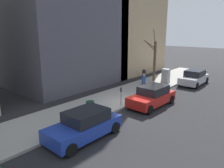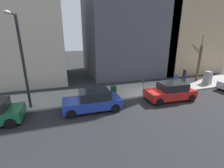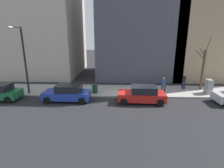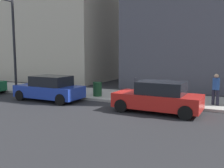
{
  "view_description": "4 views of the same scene",
  "coord_description": "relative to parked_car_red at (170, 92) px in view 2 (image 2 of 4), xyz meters",
  "views": [
    {
      "loc": [
        -9.02,
        12.95,
        5.65
      ],
      "look_at": [
        1.48,
        0.56,
        1.57
      ],
      "focal_mm": 35.0,
      "sensor_mm": 36.0,
      "label": 1
    },
    {
      "loc": [
        -11.21,
        7.55,
        5.1
      ],
      "look_at": [
        1.13,
        3.56,
        1.21
      ],
      "focal_mm": 24.0,
      "sensor_mm": 36.0,
      "label": 2
    },
    {
      "loc": [
        -16.08,
        1.03,
        5.81
      ],
      "look_at": [
        0.09,
        1.7,
        1.34
      ],
      "focal_mm": 28.0,
      "sensor_mm": 36.0,
      "label": 3
    },
    {
      "loc": [
        -12.92,
        -4.22,
        2.87
      ],
      "look_at": [
        1.2,
        2.6,
        0.94
      ],
      "focal_mm": 40.0,
      "sensor_mm": 36.0,
      "label": 4
    }
  ],
  "objects": [
    {
      "name": "utility_box",
      "position": [
        2.43,
        -7.04,
        0.11
      ],
      "size": [
        0.83,
        0.61,
        1.43
      ],
      "color": "#A8A399",
      "rests_on": "sidewalk"
    },
    {
      "name": "office_tower_right",
      "position": [
        12.51,
        14.24,
        6.44
      ],
      "size": [
        11.76,
        11.76,
        14.35
      ],
      "primitive_type": "cube",
      "color": "#BCB29E",
      "rests_on": "ground"
    },
    {
      "name": "sidewalk",
      "position": [
        3.13,
        1.04,
        -0.66
      ],
      "size": [
        4.0,
        36.0,
        0.15
      ],
      "primitive_type": "cube",
      "color": "#9E9B93",
      "rests_on": "ground"
    },
    {
      "name": "parking_meter",
      "position": [
        1.58,
        1.79,
        0.24
      ],
      "size": [
        0.14,
        0.1,
        1.35
      ],
      "color": "slate",
      "rests_on": "sidewalk"
    },
    {
      "name": "bare_tree",
      "position": [
        3.78,
        -6.85,
        1.71
      ],
      "size": [
        1.71,
        1.44,
        5.48
      ],
      "color": "brown",
      "rests_on": "sidewalk"
    },
    {
      "name": "trash_bin",
      "position": [
        2.03,
        4.53,
        -0.14
      ],
      "size": [
        0.56,
        0.56,
        0.9
      ],
      "primitive_type": "cylinder",
      "color": "#14381E",
      "rests_on": "sidewalk"
    },
    {
      "name": "pedestrian_near_meter",
      "position": [
        3.9,
        -5.05,
        0.35
      ],
      "size": [
        0.36,
        0.36,
        1.66
      ],
      "rotation": [
        0.0,
        0.0,
        0.63
      ],
      "color": "#1E1E2D",
      "rests_on": "sidewalk"
    },
    {
      "name": "pedestrian_midblock",
      "position": [
        2.3,
        -2.46,
        0.35
      ],
      "size": [
        0.36,
        0.38,
        1.66
      ],
      "rotation": [
        0.0,
        0.0,
        1.17
      ],
      "color": "#1E1E2D",
      "rests_on": "sidewalk"
    },
    {
      "name": "streetlamp",
      "position": [
        1.42,
        11.26,
        3.28
      ],
      "size": [
        1.97,
        0.32,
        6.5
      ],
      "color": "black",
      "rests_on": "sidewalk"
    },
    {
      "name": "office_block_center",
      "position": [
        12.15,
        -0.4,
        6.77
      ],
      "size": [
        11.02,
        11.02,
        15.01
      ],
      "primitive_type": "cube",
      "color": "#4C4C56",
      "rests_on": "ground"
    },
    {
      "name": "parked_car_red",
      "position": [
        0.0,
        0.0,
        0.0
      ],
      "size": [
        2.07,
        4.27,
        1.52
      ],
      "rotation": [
        0.0,
        0.0,
        -0.04
      ],
      "color": "red",
      "rests_on": "ground"
    },
    {
      "name": "ground_plane",
      "position": [
        1.13,
        1.04,
        -0.74
      ],
      "size": [
        120.0,
        120.0,
        0.0
      ],
      "primitive_type": "plane",
      "color": "#232326"
    },
    {
      "name": "parked_car_blue",
      "position": [
        0.12,
        6.8,
        0.0
      ],
      "size": [
        1.98,
        4.23,
        1.52
      ],
      "rotation": [
        0.0,
        0.0,
        -0.02
      ],
      "color": "#1E389E",
      "rests_on": "ground"
    }
  ]
}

